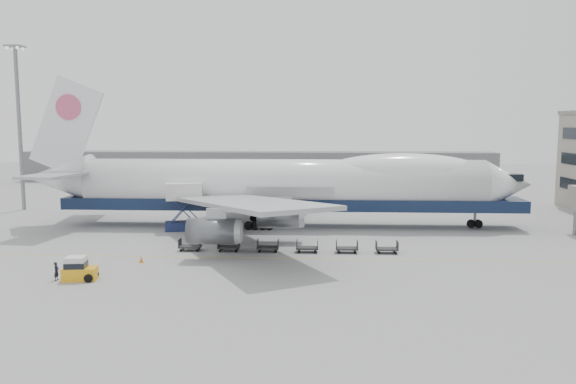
# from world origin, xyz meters

# --- Properties ---
(ground) EXTENTS (260.00, 260.00, 0.00)m
(ground) POSITION_xyz_m (0.00, 0.00, 0.00)
(ground) COLOR gray
(ground) RESTS_ON ground
(apron_line) EXTENTS (60.00, 0.15, 0.01)m
(apron_line) POSITION_xyz_m (0.00, -6.00, 0.01)
(apron_line) COLOR gold
(apron_line) RESTS_ON ground
(hangar) EXTENTS (110.00, 8.00, 7.00)m
(hangar) POSITION_xyz_m (-10.00, 70.00, 3.50)
(hangar) COLOR slate
(hangar) RESTS_ON ground
(floodlight_mast) EXTENTS (2.40, 2.40, 25.43)m
(floodlight_mast) POSITION_xyz_m (-42.00, 24.00, 14.27)
(floodlight_mast) COLOR slate
(floodlight_mast) RESTS_ON ground
(airliner) EXTENTS (67.00, 55.30, 19.98)m
(airliner) POSITION_xyz_m (0.64, 12.00, 5.62)
(airliner) COLOR white
(airliner) RESTS_ON ground
(catering_truck) EXTENTS (5.30, 4.21, 6.07)m
(catering_truck) POSITION_xyz_m (-12.53, 8.52, 3.44)
(catering_truck) COLOR navy
(catering_truck) RESTS_ON ground
(baggage_tug) EXTENTS (3.03, 1.92, 2.08)m
(baggage_tug) POSITION_xyz_m (-16.23, -14.92, 0.92)
(baggage_tug) COLOR #ECA616
(baggage_tug) RESTS_ON ground
(ground_worker) EXTENTS (0.40, 0.60, 1.62)m
(ground_worker) POSITION_xyz_m (-18.11, -15.10, 0.81)
(ground_worker) COLOR black
(ground_worker) RESTS_ON ground
(traffic_cone) EXTENTS (0.43, 0.43, 0.63)m
(traffic_cone) POSITION_xyz_m (-12.74, -8.51, 0.30)
(traffic_cone) COLOR orange
(traffic_cone) RESTS_ON ground
(dolly_0) EXTENTS (2.30, 1.35, 1.30)m
(dolly_0) POSITION_xyz_m (-9.12, -3.15, 0.53)
(dolly_0) COLOR #2D2D30
(dolly_0) RESTS_ON ground
(dolly_1) EXTENTS (2.30, 1.35, 1.30)m
(dolly_1) POSITION_xyz_m (-4.94, -3.15, 0.53)
(dolly_1) COLOR #2D2D30
(dolly_1) RESTS_ON ground
(dolly_2) EXTENTS (2.30, 1.35, 1.30)m
(dolly_2) POSITION_xyz_m (-0.75, -3.15, 0.53)
(dolly_2) COLOR #2D2D30
(dolly_2) RESTS_ON ground
(dolly_3) EXTENTS (2.30, 1.35, 1.30)m
(dolly_3) POSITION_xyz_m (3.43, -3.15, 0.53)
(dolly_3) COLOR #2D2D30
(dolly_3) RESTS_ON ground
(dolly_4) EXTENTS (2.30, 1.35, 1.30)m
(dolly_4) POSITION_xyz_m (7.62, -3.15, 0.53)
(dolly_4) COLOR #2D2D30
(dolly_4) RESTS_ON ground
(dolly_5) EXTENTS (2.30, 1.35, 1.30)m
(dolly_5) POSITION_xyz_m (11.80, -3.15, 0.53)
(dolly_5) COLOR #2D2D30
(dolly_5) RESTS_ON ground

